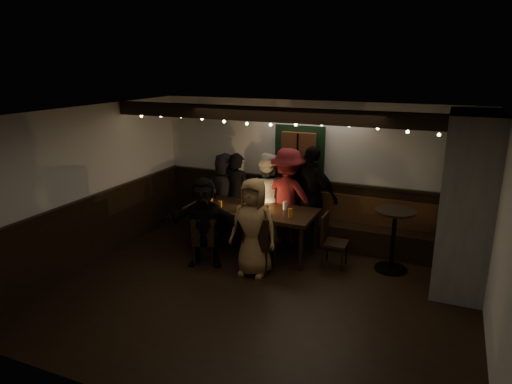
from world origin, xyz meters
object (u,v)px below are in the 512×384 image
at_px(chair_near_right, 258,242).
at_px(person_b, 237,195).
at_px(chair_near_left, 204,239).
at_px(person_g, 253,227).
at_px(high_top, 394,232).
at_px(person_a, 225,193).
at_px(person_d, 288,197).
at_px(person_f, 204,222).
at_px(person_c, 266,197).
at_px(person_e, 312,197).
at_px(dining_table, 251,212).
at_px(chair_end, 330,237).

xyz_separation_m(chair_near_right, person_b, (-1.04, 1.38, 0.28)).
relative_size(chair_near_left, person_g, 0.53).
xyz_separation_m(high_top, person_a, (-3.28, 0.50, 0.15)).
height_order(chair_near_left, high_top, high_top).
height_order(person_d, person_g, person_d).
bearing_deg(person_b, chair_near_right, 132.03).
xyz_separation_m(chair_near_left, person_a, (-0.40, 1.55, 0.33)).
height_order(chair_near_left, person_a, person_a).
distance_m(chair_near_left, person_d, 1.79).
xyz_separation_m(person_f, person_g, (0.87, 0.01, 0.03)).
height_order(chair_near_right, person_d, person_d).
distance_m(person_c, person_e, 0.87).
bearing_deg(person_a, dining_table, 120.64).
distance_m(person_c, person_f, 1.55).
height_order(dining_table, person_a, person_a).
xyz_separation_m(chair_near_left, person_d, (0.93, 1.47, 0.43)).
height_order(high_top, person_b, person_b).
xyz_separation_m(chair_near_left, person_b, (-0.09, 1.46, 0.35)).
distance_m(chair_end, person_e, 1.03).
bearing_deg(person_a, chair_near_right, 112.20).
relative_size(dining_table, chair_near_left, 2.75).
bearing_deg(person_g, person_f, 179.07).
relative_size(high_top, person_g, 0.65).
relative_size(chair_end, person_e, 0.48).
relative_size(person_a, person_f, 1.06).
bearing_deg(person_g, person_c, 103.06).
relative_size(high_top, person_c, 0.61).
height_order(chair_end, high_top, high_top).
height_order(dining_table, chair_near_left, dining_table).
distance_m(chair_near_left, person_e, 2.12).
bearing_deg(person_c, person_a, -4.66).
bearing_deg(person_d, chair_near_left, 58.85).
xyz_separation_m(dining_table, high_top, (2.39, 0.22, -0.09)).
xyz_separation_m(chair_near_right, high_top, (1.94, 0.97, 0.11)).
xyz_separation_m(person_d, person_g, (-0.05, -1.43, -0.11)).
bearing_deg(person_d, dining_table, 56.90).
xyz_separation_m(dining_table, person_f, (-0.48, -0.80, 0.01)).
bearing_deg(person_b, person_e, -170.74).
xyz_separation_m(person_c, person_f, (-0.48, -1.47, -0.09)).
relative_size(chair_near_right, person_a, 0.60).
relative_size(chair_near_left, high_top, 0.81).
relative_size(dining_table, high_top, 2.21).
height_order(person_c, person_e, person_e).
xyz_separation_m(dining_table, person_g, (0.39, -0.79, 0.04)).
relative_size(chair_near_right, high_top, 0.93).
bearing_deg(person_g, person_b, 122.64).
height_order(chair_near_left, chair_near_right, chair_near_right).
relative_size(person_c, person_g, 1.07).
bearing_deg(person_c, person_e, -176.44).
height_order(person_b, person_c, person_c).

